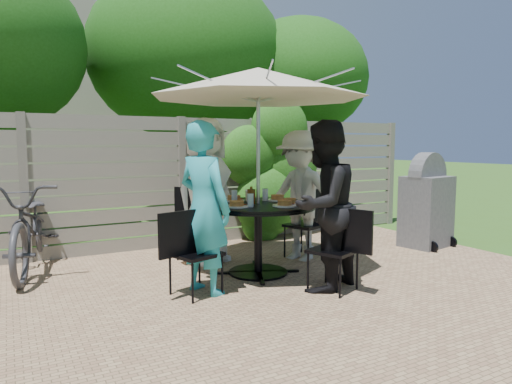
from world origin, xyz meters
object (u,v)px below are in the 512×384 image
umbrella (258,83)px  chair_back (198,239)px  glass_left (250,200)px  coffee_cup (249,196)px  plate_right (278,198)px  bbq_grill (426,205)px  chair_front (334,267)px  patio_table (258,225)px  person_right (300,196)px  glass_back (234,196)px  person_front (323,206)px  syrup_jug (251,196)px  bicycle (33,227)px  person_back (205,191)px  chair_left (195,271)px  plate_left (237,205)px  plate_front (285,204)px  glass_right (265,195)px  chair_right (305,238)px  person_left (204,208)px  plate_extra (290,202)px  plate_back (234,199)px

umbrella → chair_back: umbrella is taller
glass_left → coffee_cup: bearing=64.3°
plate_right → bbq_grill: bearing=-1.6°
chair_back → chair_front: (0.73, -1.79, -0.02)m
coffee_cup → patio_table: bearing=-92.3°
person_right → glass_back: person_right is taller
person_front → syrup_jug: person_front is taller
glass_back → bicycle: (-2.00, 1.17, -0.36)m
person_back → glass_back: bearing=-100.4°
chair_left → bbq_grill: bearing=-9.6°
umbrella → person_back: 1.48m
glass_back → coffee_cup: 0.21m
chair_front → person_front: (-0.05, 0.12, 0.59)m
person_back → bicycle: size_ratio=0.90×
plate_left → syrup_jug: bearing=31.6°
person_front → plate_left: person_front is taller
person_right → plate_front: size_ratio=6.28×
plate_left → chair_left: bearing=-158.0°
glass_right → bbq_grill: 2.57m
umbrella → bbq_grill: (2.76, 0.07, -1.50)m
plate_front → glass_back: (-0.33, 0.53, 0.05)m
plate_front → bicycle: (-2.33, 1.70, -0.31)m
chair_back → glass_back: size_ratio=6.55×
chair_right → bbq_grill: bearing=150.9°
umbrella → glass_left: 1.27m
person_back → chair_front: bearing=-90.0°
person_left → glass_right: bearing=-84.5°
glass_left → bicycle: (-2.00, 1.57, -0.36)m
patio_table → glass_back: glass_back is taller
plate_front → glass_back: size_ratio=1.86×
plate_left → coffee_cup: (0.34, 0.38, 0.04)m
patio_table → bbq_grill: 2.76m
person_front → coffee_cup: person_front is taller
plate_extra → glass_back: size_ratio=1.71×
person_right → glass_back: size_ratio=11.67×
plate_right → glass_right: size_ratio=1.86×
patio_table → plate_back: 0.45m
plate_right → bicycle: bicycle is taller
glass_right → bbq_grill: bbq_grill is taller
person_back → plate_right: bearing=-66.6°
patio_table → plate_front: (0.14, -0.33, 0.27)m
glass_back → glass_left: 0.40m
person_back → syrup_jug: size_ratio=11.16×
patio_table → person_front: size_ratio=0.95×
plate_back → plate_left: 0.51m
bbq_grill → syrup_jug: bearing=170.3°
plate_front → chair_back: bearing=112.2°
chair_left → plate_front: (1.03, 0.03, 0.58)m
chair_front → chair_left: bearing=44.4°
glass_right → person_front: bearing=-83.3°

